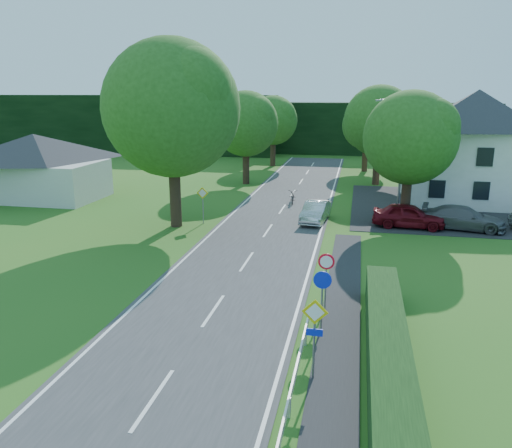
% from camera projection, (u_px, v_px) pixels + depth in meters
% --- Properties ---
extents(road, '(7.00, 80.00, 0.04)m').
position_uv_depth(road, '(255.00, 250.00, 27.29)').
color(road, '#353538').
rests_on(road, ground).
extents(parking_pad, '(14.00, 16.00, 0.04)m').
position_uv_depth(parking_pad, '(447.00, 208.00, 37.26)').
color(parking_pad, '#232426').
rests_on(parking_pad, ground).
extents(line_edge_left, '(0.12, 80.00, 0.01)m').
position_uv_depth(line_edge_left, '(198.00, 246.00, 27.91)').
color(line_edge_left, white).
rests_on(line_edge_left, road).
extents(line_edge_right, '(0.12, 80.00, 0.01)m').
position_uv_depth(line_edge_right, '(314.00, 253.00, 26.65)').
color(line_edge_right, white).
rests_on(line_edge_right, road).
extents(line_centre, '(0.12, 80.00, 0.01)m').
position_uv_depth(line_centre, '(255.00, 250.00, 27.28)').
color(line_centre, white).
rests_on(line_centre, road).
extents(tree_main, '(9.40, 9.40, 11.64)m').
position_uv_depth(tree_main, '(173.00, 135.00, 30.76)').
color(tree_main, '#275118').
rests_on(tree_main, ground).
extents(tree_left_far, '(7.00, 7.00, 8.58)m').
position_uv_depth(tree_left_far, '(246.00, 138.00, 46.10)').
color(tree_left_far, '#275118').
rests_on(tree_left_far, ground).
extents(tree_right_far, '(7.40, 7.40, 9.09)m').
position_uv_depth(tree_right_far, '(378.00, 136.00, 45.59)').
color(tree_right_far, '#275118').
rests_on(tree_right_far, ground).
extents(tree_left_back, '(6.60, 6.60, 8.07)m').
position_uv_depth(tree_left_back, '(273.00, 131.00, 57.43)').
color(tree_left_back, '#275118').
rests_on(tree_left_back, ground).
extents(tree_right_back, '(6.20, 6.20, 7.56)m').
position_uv_depth(tree_right_back, '(366.00, 136.00, 53.56)').
color(tree_right_back, '#275118').
rests_on(tree_right_back, ground).
extents(tree_right_mid, '(7.00, 7.00, 8.58)m').
position_uv_depth(tree_right_mid, '(409.00, 158.00, 32.11)').
color(tree_right_mid, '#275118').
rests_on(tree_right_mid, ground).
extents(treeline_left, '(44.00, 6.00, 8.00)m').
position_uv_depth(treeline_left, '(123.00, 124.00, 71.48)').
color(treeline_left, black).
rests_on(treeline_left, ground).
extents(treeline_right, '(30.00, 5.00, 7.00)m').
position_uv_depth(treeline_right, '(380.00, 129.00, 68.39)').
color(treeline_right, black).
rests_on(treeline_right, ground).
extents(bungalow_left, '(11.00, 6.50, 5.20)m').
position_uv_depth(bungalow_left, '(36.00, 165.00, 39.96)').
color(bungalow_left, '#BCBBB7').
rests_on(bungalow_left, ground).
extents(house_white, '(10.60, 8.40, 8.60)m').
position_uv_depth(house_white, '(474.00, 145.00, 38.59)').
color(house_white, silver).
rests_on(house_white, ground).
extents(streetlight, '(2.03, 0.18, 8.00)m').
position_uv_depth(streetlight, '(400.00, 151.00, 34.05)').
color(streetlight, gray).
rests_on(streetlight, ground).
extents(sign_priority_right, '(0.78, 0.09, 2.59)m').
position_uv_depth(sign_priority_right, '(315.00, 324.00, 14.61)').
color(sign_priority_right, gray).
rests_on(sign_priority_right, ground).
extents(sign_roundabout, '(0.64, 0.08, 2.37)m').
position_uv_depth(sign_roundabout, '(322.00, 290.00, 17.49)').
color(sign_roundabout, gray).
rests_on(sign_roundabout, ground).
extents(sign_speed_limit, '(0.64, 0.11, 2.37)m').
position_uv_depth(sign_speed_limit, '(326.00, 268.00, 19.35)').
color(sign_speed_limit, gray).
rests_on(sign_speed_limit, ground).
extents(sign_priority_left, '(0.78, 0.09, 2.44)m').
position_uv_depth(sign_priority_left, '(203.00, 198.00, 32.44)').
color(sign_priority_left, gray).
rests_on(sign_priority_left, ground).
extents(moving_car, '(1.84, 4.24, 1.36)m').
position_uv_depth(moving_car, '(316.00, 212.00, 33.08)').
color(moving_car, silver).
rests_on(moving_car, road).
extents(motorcycle, '(0.97, 2.14, 1.08)m').
position_uv_depth(motorcycle, '(293.00, 196.00, 38.75)').
color(motorcycle, black).
rests_on(motorcycle, road).
extents(parked_car_red, '(4.63, 2.19, 1.53)m').
position_uv_depth(parked_car_red, '(409.00, 216.00, 31.64)').
color(parked_car_red, '#630B13').
rests_on(parked_car_red, parking_pad).
extents(parked_car_silver_a, '(4.50, 2.26, 1.42)m').
position_uv_depth(parked_car_silver_a, '(431.00, 188.00, 41.00)').
color(parked_car_silver_a, silver).
rests_on(parked_car_silver_a, parking_pad).
extents(parked_car_grey, '(5.25, 2.86, 1.44)m').
position_uv_depth(parked_car_grey, '(463.00, 218.00, 31.23)').
color(parked_car_grey, '#58575D').
rests_on(parked_car_grey, parking_pad).
extents(parasol, '(2.75, 2.78, 2.00)m').
position_uv_depth(parasol, '(435.00, 193.00, 37.38)').
color(parasol, red).
rests_on(parasol, parking_pad).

